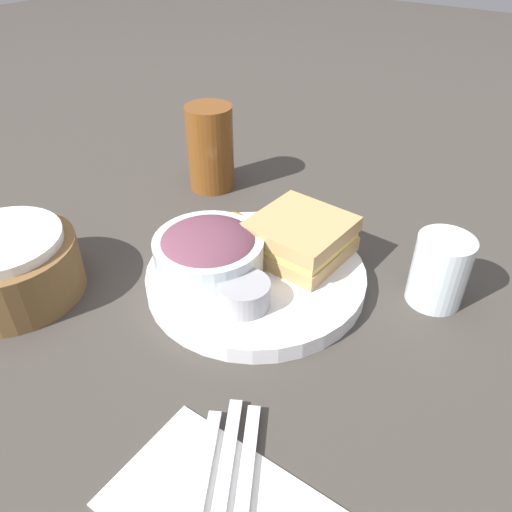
# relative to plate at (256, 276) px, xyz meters

# --- Properties ---
(ground_plane) EXTENTS (4.00, 4.00, 0.00)m
(ground_plane) POSITION_rel_plate_xyz_m (0.00, 0.00, -0.01)
(ground_plane) COLOR #3D3833
(plate) EXTENTS (0.27, 0.27, 0.02)m
(plate) POSITION_rel_plate_xyz_m (0.00, 0.00, 0.00)
(plate) COLOR silver
(plate) RESTS_ON ground_plane
(sandwich) EXTENTS (0.12, 0.12, 0.05)m
(sandwich) POSITION_rel_plate_xyz_m (0.06, -0.03, 0.04)
(sandwich) COLOR tan
(sandwich) RESTS_ON plate
(salad_bowl) EXTENTS (0.14, 0.14, 0.06)m
(salad_bowl) POSITION_rel_plate_xyz_m (-0.03, 0.05, 0.04)
(salad_bowl) COLOR silver
(salad_bowl) RESTS_ON plate
(dressing_cup) EXTENTS (0.06, 0.06, 0.03)m
(dressing_cup) POSITION_rel_plate_xyz_m (-0.06, -0.03, 0.03)
(dressing_cup) COLOR #99999E
(dressing_cup) RESTS_ON plate
(orange_wedge) EXTENTS (0.04, 0.04, 0.04)m
(orange_wedge) POSITION_rel_plate_xyz_m (0.04, 0.07, 0.03)
(orange_wedge) COLOR orange
(orange_wedge) RESTS_ON plate
(drink_glass) EXTENTS (0.07, 0.07, 0.14)m
(drink_glass) POSITION_rel_plate_xyz_m (0.17, 0.21, 0.06)
(drink_glass) COLOR brown
(drink_glass) RESTS_ON ground_plane
(bread_basket) EXTENTS (0.16, 0.16, 0.08)m
(bread_basket) POSITION_rel_plate_xyz_m (-0.19, 0.23, 0.03)
(bread_basket) COLOR brown
(bread_basket) RESTS_ON ground_plane
(napkin) EXTENTS (0.12, 0.18, 0.00)m
(napkin) POSITION_rel_plate_xyz_m (-0.25, -0.14, -0.01)
(napkin) COLOR white
(napkin) RESTS_ON ground_plane
(fork) EXTENTS (0.18, 0.11, 0.01)m
(fork) POSITION_rel_plate_xyz_m (-0.25, -0.16, -0.00)
(fork) COLOR silver
(fork) RESTS_ON napkin
(knife) EXTENTS (0.18, 0.11, 0.01)m
(knife) POSITION_rel_plate_xyz_m (-0.25, -0.14, -0.00)
(knife) COLOR silver
(knife) RESTS_ON napkin
(spoon) EXTENTS (0.16, 0.10, 0.01)m
(spoon) POSITION_rel_plate_xyz_m (-0.26, -0.13, -0.00)
(spoon) COLOR silver
(spoon) RESTS_ON napkin
(water_glass) EXTENTS (0.07, 0.07, 0.09)m
(water_glass) POSITION_rel_plate_xyz_m (0.10, -0.19, 0.03)
(water_glass) COLOR silver
(water_glass) RESTS_ON ground_plane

